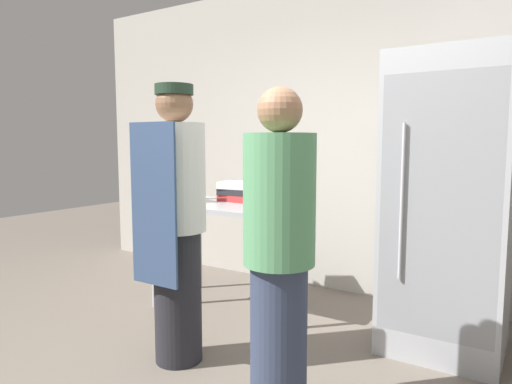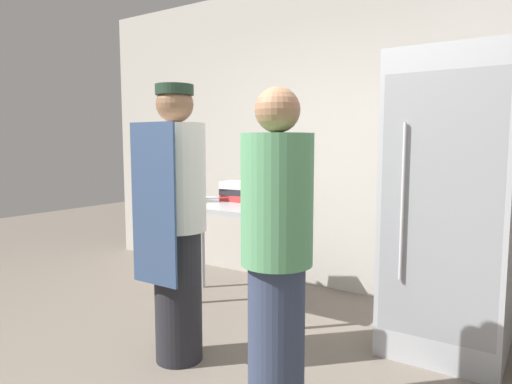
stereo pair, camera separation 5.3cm
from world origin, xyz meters
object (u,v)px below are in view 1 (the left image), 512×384
object	(u,v)px
refrigerator	(449,205)
binder_stack	(239,191)
blender_pitcher	(195,185)
person_customer	(279,255)
person_baker	(176,221)
donut_box	(181,197)

from	to	relation	value
refrigerator	binder_stack	bearing A→B (deg)	-179.87
blender_pitcher	person_customer	distance (m)	1.96
binder_stack	person_customer	bearing A→B (deg)	-48.81
binder_stack	person_customer	size ratio (longest dim) A/B	0.20
blender_pitcher	person_baker	size ratio (longest dim) A/B	0.16
person_customer	refrigerator	bearing A→B (deg)	67.66
blender_pitcher	person_customer	world-z (taller)	person_customer
refrigerator	blender_pitcher	world-z (taller)	refrigerator
donut_box	binder_stack	size ratio (longest dim) A/B	0.76
refrigerator	person_baker	xyz separation A→B (m)	(-1.37, -1.10, -0.07)
blender_pitcher	person_customer	size ratio (longest dim) A/B	0.17
blender_pitcher	person_baker	world-z (taller)	person_baker
person_customer	binder_stack	bearing A→B (deg)	131.19
refrigerator	blender_pitcher	xyz separation A→B (m)	(-2.07, -0.10, 0.03)
person_baker	binder_stack	bearing A→B (deg)	104.97
donut_box	person_customer	size ratio (longest dim) A/B	0.15
refrigerator	donut_box	xyz separation A→B (m)	(-2.00, -0.36, -0.04)
refrigerator	binder_stack	world-z (taller)	refrigerator
refrigerator	blender_pitcher	size ratio (longest dim) A/B	6.90
donut_box	person_customer	bearing A→B (deg)	-32.54
donut_box	binder_stack	bearing A→B (deg)	47.44
binder_stack	person_customer	distance (m)	1.72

